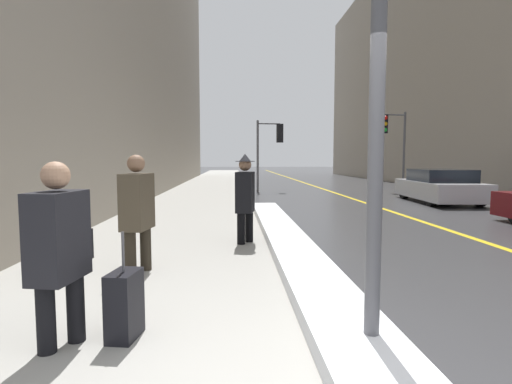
# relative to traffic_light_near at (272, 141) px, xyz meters

# --- Properties ---
(sidewalk_slab) EXTENTS (4.00, 80.00, 0.01)m
(sidewalk_slab) POSITION_rel_traffic_light_near_xyz_m (-3.13, -2.11, -2.47)
(sidewalk_slab) COLOR #9E9B93
(sidewalk_slab) RESTS_ON ground
(road_centre_stripe) EXTENTS (0.16, 80.00, 0.00)m
(road_centre_stripe) POSITION_rel_traffic_light_near_xyz_m (2.87, -2.11, -2.47)
(road_centre_stripe) COLOR gold
(road_centre_stripe) RESTS_ON ground
(snow_bank_curb) EXTENTS (0.72, 10.89, 0.19)m
(snow_bank_curb) POSITION_rel_traffic_light_near_xyz_m (-0.92, -12.30, -2.38)
(snow_bank_curb) COLOR white
(snow_bank_curb) RESTS_ON ground
(building_facade_right) EXTENTS (6.00, 36.00, 15.46)m
(building_facade_right) POSITION_rel_traffic_light_near_xyz_m (11.87, 4.89, 5.26)
(building_facade_right) COLOR gray
(building_facade_right) RESTS_ON ground
(traffic_light_near) EXTENTS (1.31, 0.42, 3.43)m
(traffic_light_near) POSITION_rel_traffic_light_near_xyz_m (0.00, 0.00, 0.00)
(traffic_light_near) COLOR #515156
(traffic_light_near) RESTS_ON ground
(traffic_light_far) EXTENTS (1.31, 0.42, 3.87)m
(traffic_light_far) POSITION_rel_traffic_light_near_xyz_m (5.86, -0.26, 0.33)
(traffic_light_far) COLOR #515156
(traffic_light_far) RESTS_ON ground
(pedestrian_with_shoulder_bag) EXTENTS (0.37, 0.73, 1.55)m
(pedestrian_with_shoulder_bag) POSITION_rel_traffic_light_near_xyz_m (-3.32, -16.10, -1.61)
(pedestrian_with_shoulder_bag) COLOR black
(pedestrian_with_shoulder_bag) RESTS_ON ground
(pedestrian_trailing) EXTENTS (0.39, 0.57, 1.63)m
(pedestrian_trailing) POSITION_rel_traffic_light_near_xyz_m (-3.21, -13.91, -1.57)
(pedestrian_trailing) COLOR #2A241B
(pedestrian_trailing) RESTS_ON ground
(pedestrian_in_glasses) EXTENTS (0.38, 0.56, 1.67)m
(pedestrian_in_glasses) POSITION_rel_traffic_light_near_xyz_m (-1.67, -12.07, -1.56)
(pedestrian_in_glasses) COLOR black
(pedestrian_in_glasses) RESTS_ON ground
(parked_car_silver) EXTENTS (2.17, 4.29, 1.21)m
(parked_car_silver) POSITION_rel_traffic_light_near_xyz_m (5.61, -5.34, -1.89)
(parked_car_silver) COLOR #B2B2B7
(parked_car_silver) RESTS_ON ground
(rolling_suitcase) EXTENTS (0.28, 0.39, 0.95)m
(rolling_suitcase) POSITION_rel_traffic_light_near_xyz_m (-2.85, -15.98, -2.17)
(rolling_suitcase) COLOR black
(rolling_suitcase) RESTS_ON ground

